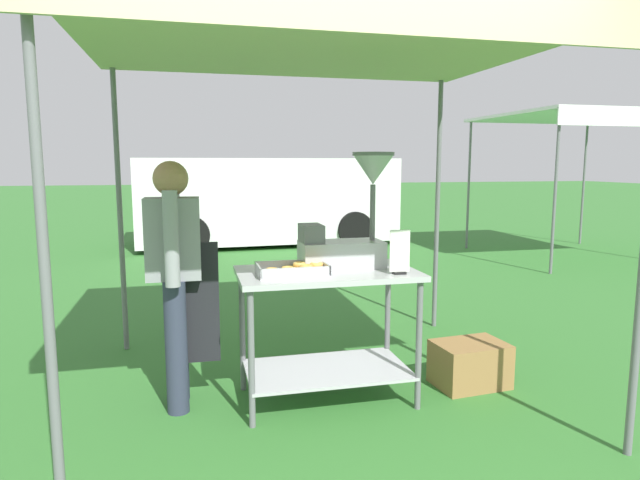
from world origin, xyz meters
name	(u,v)px	position (x,y,z in m)	size (l,w,h in m)	color
ground_plane	(233,266)	(0.00, 6.00, 0.00)	(70.00, 70.00, 0.00)	#33702D
stall_canopy	(324,48)	(0.24, 1.07, 2.33)	(3.08, 2.67, 2.41)	slate
donut_cart	(327,309)	(0.24, 0.97, 0.63)	(1.18, 0.67, 0.89)	#B7B7BC
donut_tray	(295,270)	(0.01, 0.89, 0.92)	(0.44, 0.28, 0.07)	#B7B7BC
donut_fryer	(350,224)	(0.43, 1.06, 1.19)	(0.64, 0.28, 0.78)	#B7B7BC
menu_sign	(400,255)	(0.67, 0.75, 1.01)	(0.13, 0.05, 0.29)	black
vendor	(175,272)	(-0.73, 1.10, 0.90)	(0.45, 0.53, 1.61)	#2D3347
supply_crate	(470,364)	(1.31, 0.95, 0.16)	(0.53, 0.40, 0.32)	olive
van_white	(267,200)	(0.88, 8.38, 0.88)	(5.06, 2.26, 1.69)	white
neighbour_tent	(578,120)	(5.71, 5.53, 2.32)	(2.70, 2.69, 2.40)	slate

